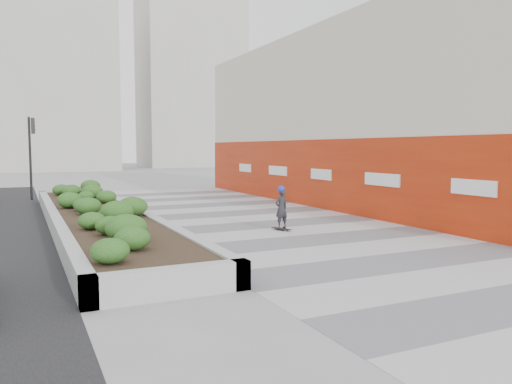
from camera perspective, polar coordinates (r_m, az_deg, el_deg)
ground at (r=13.09m, az=11.84°, el=-6.63°), size 160.00×160.00×0.00m
walkway at (r=15.54m, az=5.12°, el=-4.69°), size 8.00×36.00×0.01m
building at (r=24.23m, az=12.35°, el=8.11°), size 6.04×24.08×8.00m
planter at (r=17.48m, az=-17.66°, el=-2.45°), size 3.00×18.00×0.90m
traffic_signal_near at (r=27.70m, az=-24.29°, el=4.86°), size 0.33×0.28×4.20m
distant_bldg_north_l at (r=65.67m, az=-23.20°, el=11.06°), size 16.00×12.00×20.00m
distant_bldg_north_r at (r=74.39m, az=-7.47°, el=12.21°), size 14.00×10.00×24.00m
manhole_cover at (r=15.80m, az=6.69°, el=-4.55°), size 0.44×0.44×0.01m
skateboarder at (r=15.85m, az=2.92°, el=-1.84°), size 0.52×0.75×1.44m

